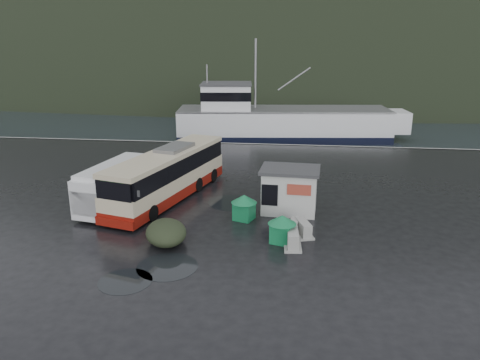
# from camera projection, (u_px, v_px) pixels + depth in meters

# --- Properties ---
(ground) EXTENTS (160.00, 160.00, 0.00)m
(ground) POSITION_uv_depth(u_px,v_px,m) (190.00, 217.00, 27.94)
(ground) COLOR black
(ground) RESTS_ON ground
(harbor_water) EXTENTS (300.00, 180.00, 0.02)m
(harbor_water) POSITION_uv_depth(u_px,v_px,m) (275.00, 74.00, 132.31)
(harbor_water) COLOR black
(harbor_water) RESTS_ON ground
(quay_edge) EXTENTS (160.00, 0.60, 1.50)m
(quay_edge) POSITION_uv_depth(u_px,v_px,m) (233.00, 143.00, 46.92)
(quay_edge) COLOR #999993
(quay_edge) RESTS_ON ground
(headland) EXTENTS (780.00, 540.00, 570.00)m
(headland) POSITION_uv_depth(u_px,v_px,m) (304.00, 55.00, 264.02)
(headland) COLOR black
(headland) RESTS_ON ground
(coach_bus) EXTENTS (6.02, 12.30, 3.37)m
(coach_bus) POSITION_uv_depth(u_px,v_px,m) (169.00, 198.00, 31.18)
(coach_bus) COLOR beige
(coach_bus) RESTS_ON ground
(white_van) EXTENTS (3.46, 6.99, 2.80)m
(white_van) POSITION_uv_depth(u_px,v_px,m) (119.00, 206.00, 29.62)
(white_van) COLOR silver
(white_van) RESTS_ON ground
(waste_bin_left) EXTENTS (1.35, 1.35, 1.50)m
(waste_bin_left) POSITION_uv_depth(u_px,v_px,m) (282.00, 242.00, 24.52)
(waste_bin_left) COLOR #147342
(waste_bin_left) RESTS_ON ground
(waste_bin_right) EXTENTS (1.39, 1.39, 1.52)m
(waste_bin_right) POSITION_uv_depth(u_px,v_px,m) (244.00, 219.00, 27.56)
(waste_bin_right) COLOR #147342
(waste_bin_right) RESTS_ON ground
(dome_tent) EXTENTS (2.95, 3.47, 1.16)m
(dome_tent) POSITION_uv_depth(u_px,v_px,m) (167.00, 243.00, 24.43)
(dome_tent) COLOR #252E1B
(dome_tent) RESTS_ON ground
(ticket_kiosk) EXTENTS (3.70, 2.91, 2.75)m
(ticket_kiosk) POSITION_uv_depth(u_px,v_px,m) (289.00, 211.00, 28.82)
(ticket_kiosk) COLOR beige
(ticket_kiosk) RESTS_ON ground
(jersey_barrier_a) EXTENTS (1.00, 1.59, 0.74)m
(jersey_barrier_a) POSITION_uv_depth(u_px,v_px,m) (294.00, 233.00, 25.59)
(jersey_barrier_a) COLOR #999993
(jersey_barrier_a) RESTS_ON ground
(jersey_barrier_b) EXTENTS (0.99, 1.81, 0.88)m
(jersey_barrier_b) POSITION_uv_depth(u_px,v_px,m) (292.00, 246.00, 24.03)
(jersey_barrier_b) COLOR #999993
(jersey_barrier_b) RESTS_ON ground
(jersey_barrier_c) EXTENTS (1.26, 1.77, 0.80)m
(jersey_barrier_c) POSITION_uv_depth(u_px,v_px,m) (303.00, 235.00, 25.38)
(jersey_barrier_c) COLOR #999993
(jersey_barrier_c) RESTS_ON ground
(fishing_trawler) EXTENTS (29.59, 9.43, 11.63)m
(fishing_trawler) POSITION_uv_depth(u_px,v_px,m) (283.00, 127.00, 55.57)
(fishing_trawler) COLOR silver
(fishing_trawler) RESTS_ON ground
(puddles) EXTENTS (6.10, 13.39, 0.01)m
(puddles) POSITION_uv_depth(u_px,v_px,m) (191.00, 238.00, 25.04)
(puddles) COLOR black
(puddles) RESTS_ON ground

